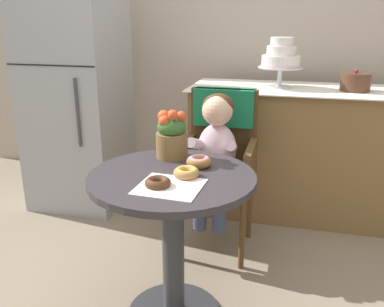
# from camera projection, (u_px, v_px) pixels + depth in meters

# --- Properties ---
(back_wall) EXTENTS (4.80, 0.10, 2.70)m
(back_wall) POSITION_uv_depth(u_px,v_px,m) (239.00, 17.00, 3.27)
(back_wall) COLOR #B2A393
(back_wall) RESTS_ON ground
(cafe_table) EXTENTS (0.72, 0.72, 0.72)m
(cafe_table) POSITION_uv_depth(u_px,v_px,m) (173.00, 219.00, 1.83)
(cafe_table) COLOR #332D33
(cafe_table) RESTS_ON ground
(wicker_chair) EXTENTS (0.42, 0.45, 0.95)m
(wicker_chair) POSITION_uv_depth(u_px,v_px,m) (221.00, 144.00, 2.46)
(wicker_chair) COLOR brown
(wicker_chair) RESTS_ON ground
(seated_child) EXTENTS (0.27, 0.32, 0.73)m
(seated_child) POSITION_uv_depth(u_px,v_px,m) (216.00, 145.00, 2.30)
(seated_child) COLOR silver
(seated_child) RESTS_ON ground
(paper_napkin) EXTENTS (0.26, 0.25, 0.00)m
(paper_napkin) POSITION_uv_depth(u_px,v_px,m) (170.00, 187.00, 1.64)
(paper_napkin) COLOR white
(paper_napkin) RESTS_ON cafe_table
(donut_front) EXTENTS (0.10, 0.10, 0.04)m
(donut_front) POSITION_uv_depth(u_px,v_px,m) (158.00, 182.00, 1.64)
(donut_front) COLOR #4C2D19
(donut_front) RESTS_ON cafe_table
(donut_mid) EXTENTS (0.11, 0.11, 0.05)m
(donut_mid) POSITION_uv_depth(u_px,v_px,m) (199.00, 161.00, 1.86)
(donut_mid) COLOR #936033
(donut_mid) RESTS_ON cafe_table
(donut_side) EXTENTS (0.11, 0.11, 0.04)m
(donut_side) POSITION_uv_depth(u_px,v_px,m) (186.00, 172.00, 1.73)
(donut_side) COLOR #AD7542
(donut_side) RESTS_ON cafe_table
(flower_vase) EXTENTS (0.15, 0.15, 0.24)m
(flower_vase) POSITION_uv_depth(u_px,v_px,m) (172.00, 134.00, 1.95)
(flower_vase) COLOR brown
(flower_vase) RESTS_ON cafe_table
(display_counter) EXTENTS (1.56, 0.62, 0.90)m
(display_counter) POSITION_uv_depth(u_px,v_px,m) (301.00, 152.00, 2.92)
(display_counter) COLOR olive
(display_counter) RESTS_ON ground
(tiered_cake_stand) EXTENTS (0.30, 0.30, 0.33)m
(tiered_cake_stand) POSITION_uv_depth(u_px,v_px,m) (281.00, 58.00, 2.76)
(tiered_cake_stand) COLOR silver
(tiered_cake_stand) RESTS_ON display_counter
(round_layer_cake) EXTENTS (0.19, 0.19, 0.14)m
(round_layer_cake) POSITION_uv_depth(u_px,v_px,m) (355.00, 82.00, 2.67)
(round_layer_cake) COLOR #4C2D1E
(round_layer_cake) RESTS_ON display_counter
(refrigerator) EXTENTS (0.64, 0.63, 1.70)m
(refrigerator) POSITION_uv_depth(u_px,v_px,m) (76.00, 91.00, 2.98)
(refrigerator) COLOR #9EA0A5
(refrigerator) RESTS_ON ground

